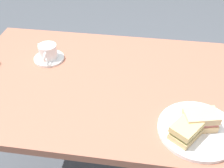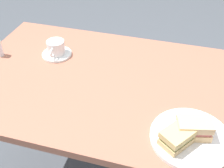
{
  "view_description": "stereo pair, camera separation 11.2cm",
  "coord_description": "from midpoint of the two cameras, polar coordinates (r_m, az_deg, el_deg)",
  "views": [
    {
      "loc": [
        0.14,
        -0.92,
        1.47
      ],
      "look_at": [
        0.01,
        -0.05,
        0.76
      ],
      "focal_mm": 44.97,
      "sensor_mm": 36.0,
      "label": 1
    },
    {
      "loc": [
        0.25,
        -0.89,
        1.47
      ],
      "look_at": [
        0.01,
        -0.05,
        0.76
      ],
      "focal_mm": 44.97,
      "sensor_mm": 36.0,
      "label": 2
    }
  ],
  "objects": [
    {
      "name": "sandwich_plate",
      "position": [
        1.01,
        13.9,
        -9.15
      ],
      "size": [
        0.27,
        0.27,
        0.01
      ],
      "primitive_type": "cylinder",
      "color": "white",
      "rests_on": "dining_table"
    },
    {
      "name": "sandwich_front",
      "position": [
        0.99,
        14.39,
        -7.26
      ],
      "size": [
        0.13,
        0.09,
        0.06
      ],
      "color": "#E0B37B",
      "rests_on": "sandwich_plate"
    },
    {
      "name": "dining_table",
      "position": [
        1.27,
        -2.58,
        -4.02
      ],
      "size": [
        1.29,
        0.78,
        0.73
      ],
      "color": "#A0614B",
      "rests_on": "ground_plane"
    },
    {
      "name": "spoon",
      "position": [
        1.42,
        -16.08,
        6.68
      ],
      "size": [
        0.07,
        0.08,
        0.01
      ],
      "color": "silver",
      "rests_on": "coffee_saucer"
    },
    {
      "name": "sandwich_back",
      "position": [
        0.95,
        11.9,
        -9.03
      ],
      "size": [
        0.13,
        0.14,
        0.06
      ],
      "color": "tan",
      "rests_on": "sandwich_plate"
    },
    {
      "name": "coffee_saucer",
      "position": [
        1.36,
        -14.99,
        4.99
      ],
      "size": [
        0.14,
        0.14,
        0.01
      ],
      "primitive_type": "cylinder",
      "color": "white",
      "rests_on": "dining_table"
    },
    {
      "name": "coffee_cup",
      "position": [
        1.34,
        -15.29,
        6.35
      ],
      "size": [
        0.08,
        0.11,
        0.07
      ],
      "color": "white",
      "rests_on": "coffee_saucer"
    }
  ]
}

